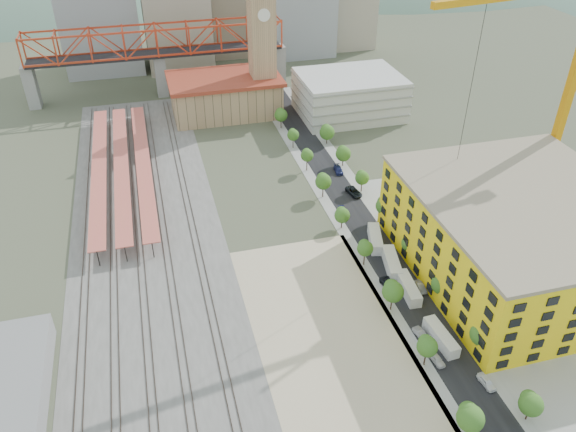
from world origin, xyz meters
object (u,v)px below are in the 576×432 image
object	(u,v)px
clock_tower	(262,29)
site_trailer_c	(392,263)
construction_building	(522,235)
site_trailer_a	(441,337)
car_0	(437,359)
site_trailer_b	(408,288)
site_trailer_d	(375,239)
tower_crane	(567,57)

from	to	relation	value
clock_tower	site_trailer_c	world-z (taller)	clock_tower
clock_tower	construction_building	size ratio (longest dim) A/B	1.03
site_trailer_a	car_0	world-z (taller)	site_trailer_a
site_trailer_a	site_trailer_b	bearing A→B (deg)	86.32
construction_building	site_trailer_d	xyz separation A→B (m)	(-26.00, 16.86, -8.05)
clock_tower	site_trailer_a	world-z (taller)	clock_tower
tower_crane	site_trailer_d	world-z (taller)	tower_crane
clock_tower	car_0	distance (m)	123.33
construction_building	tower_crane	bearing A→B (deg)	49.90
site_trailer_a	site_trailer_d	distance (m)	32.58
clock_tower	site_trailer_d	bearing A→B (deg)	-84.50
clock_tower	site_trailer_d	size ratio (longest dim) A/B	5.23
construction_building	site_trailer_c	world-z (taller)	construction_building
tower_crane	site_trailer_a	xyz separation A→B (m)	(-45.83, -39.27, -37.65)
construction_building	site_trailer_d	bearing A→B (deg)	147.04
clock_tower	site_trailer_c	bearing A→B (deg)	-85.07
site_trailer_a	construction_building	bearing A→B (deg)	27.48
tower_crane	site_trailer_b	world-z (taller)	tower_crane
tower_crane	clock_tower	bearing A→B (deg)	125.15
clock_tower	site_trailer_b	size ratio (longest dim) A/B	5.32
site_trailer_a	site_trailer_d	world-z (taller)	site_trailer_d
construction_building	site_trailer_b	world-z (taller)	construction_building
tower_crane	site_trailer_d	distance (m)	59.65
construction_building	site_trailer_d	distance (m)	32.02
clock_tower	site_trailer_a	distance (m)	119.18
car_0	site_trailer_d	bearing A→B (deg)	77.63
tower_crane	site_trailer_d	size ratio (longest dim) A/B	6.35
site_trailer_c	site_trailer_d	size ratio (longest dim) A/B	1.03
clock_tower	tower_crane	distance (m)	94.05
construction_building	site_trailer_a	bearing A→B (deg)	-148.84
site_trailer_a	car_0	bearing A→B (deg)	-128.65
site_trailer_b	car_0	size ratio (longest dim) A/B	2.44
site_trailer_a	site_trailer_c	size ratio (longest dim) A/B	0.92
clock_tower	tower_crane	size ratio (longest dim) A/B	0.82
site_trailer_c	car_0	size ratio (longest dim) A/B	2.56
construction_building	site_trailer_d	world-z (taller)	construction_building
construction_building	tower_crane	xyz separation A→B (m)	(19.83, 23.55, 29.53)
site_trailer_c	site_trailer_d	xyz separation A→B (m)	(0.00, 9.56, -0.04)
construction_building	site_trailer_a	xyz separation A→B (m)	(-26.00, -15.72, -8.12)
tower_crane	site_trailer_b	size ratio (longest dim) A/B	6.46
tower_crane	site_trailer_a	world-z (taller)	tower_crane
site_trailer_b	site_trailer_d	distance (m)	18.14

